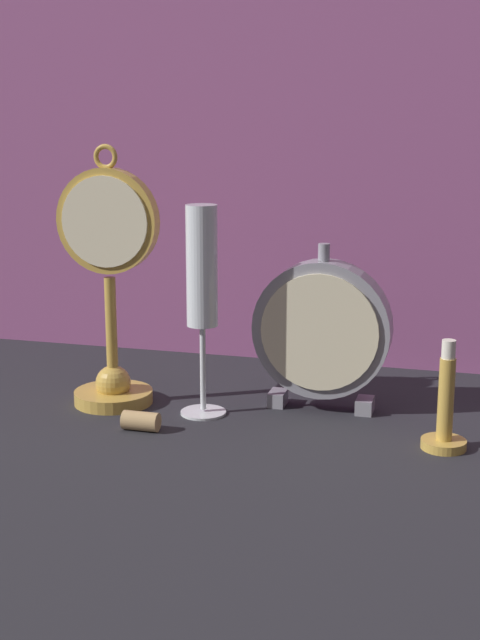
{
  "coord_description": "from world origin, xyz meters",
  "views": [
    {
      "loc": [
        0.27,
        -0.91,
        0.35
      ],
      "look_at": [
        0.0,
        0.08,
        0.11
      ],
      "focal_mm": 50.0,
      "sensor_mm": 36.0,
      "label": 1
    }
  ],
  "objects_px": {
    "pocket_watch_on_stand": "(110,294)",
    "mantel_clock_silver": "(322,330)",
    "wine_cork": "(141,421)",
    "brass_candlestick": "(445,415)",
    "champagne_flute": "(202,283)"
  },
  "relations": [
    {
      "from": "wine_cork",
      "to": "pocket_watch_on_stand",
      "type": "bearing_deg",
      "value": 130.17
    },
    {
      "from": "champagne_flute",
      "to": "wine_cork",
      "type": "bearing_deg",
      "value": -124.62
    },
    {
      "from": "pocket_watch_on_stand",
      "to": "champagne_flute",
      "type": "bearing_deg",
      "value": -4.02
    },
    {
      "from": "mantel_clock_silver",
      "to": "brass_candlestick",
      "type": "bearing_deg",
      "value": -31.5
    },
    {
      "from": "mantel_clock_silver",
      "to": "pocket_watch_on_stand",
      "type": "bearing_deg",
      "value": -169.91
    },
    {
      "from": "pocket_watch_on_stand",
      "to": "mantel_clock_silver",
      "type": "relative_size",
      "value": 1.56
    },
    {
      "from": "mantel_clock_silver",
      "to": "wine_cork",
      "type": "relative_size",
      "value": 4.85
    },
    {
      "from": "mantel_clock_silver",
      "to": "wine_cork",
      "type": "distance_m",
      "value": 0.24
    },
    {
      "from": "mantel_clock_silver",
      "to": "wine_cork",
      "type": "bearing_deg",
      "value": -145.29
    },
    {
      "from": "pocket_watch_on_stand",
      "to": "mantel_clock_silver",
      "type": "distance_m",
      "value": 0.26
    },
    {
      "from": "pocket_watch_on_stand",
      "to": "champagne_flute",
      "type": "height_order",
      "value": "pocket_watch_on_stand"
    },
    {
      "from": "champagne_flute",
      "to": "brass_candlestick",
      "type": "relative_size",
      "value": 2.08
    },
    {
      "from": "mantel_clock_silver",
      "to": "brass_candlestick",
      "type": "height_order",
      "value": "mantel_clock_silver"
    },
    {
      "from": "wine_cork",
      "to": "brass_candlestick",
      "type": "bearing_deg",
      "value": 5.86
    },
    {
      "from": "pocket_watch_on_stand",
      "to": "wine_cork",
      "type": "height_order",
      "value": "pocket_watch_on_stand"
    }
  ]
}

